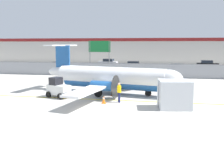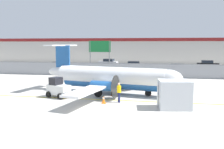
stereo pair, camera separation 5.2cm
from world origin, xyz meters
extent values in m
plane|color=#BCB7AD|center=(0.00, 0.00, 0.00)|extent=(140.00, 140.00, 0.00)
cube|color=yellow|center=(0.00, 2.00, 0.00)|extent=(84.00, 0.20, 0.01)
cube|color=gray|center=(0.00, 18.00, 1.00)|extent=(98.00, 0.04, 2.00)
cylinder|color=slate|center=(0.00, 18.00, 2.05)|extent=(98.00, 0.10, 0.10)
cube|color=#38383A|center=(0.00, 29.50, 0.06)|extent=(98.00, 17.00, 0.12)
cube|color=beige|center=(0.00, 48.00, 3.25)|extent=(91.00, 8.00, 6.50)
cube|color=maroon|center=(0.00, 44.00, 6.10)|extent=(91.00, 0.20, 0.80)
cylinder|color=white|center=(-0.66, 5.10, 1.75)|extent=(11.36, 4.14, 1.90)
ellipsoid|color=white|center=(5.11, 3.90, 1.75)|extent=(2.90, 2.29, 1.80)
ellipsoid|color=white|center=(-6.43, 6.30, 1.95)|extent=(3.31, 1.67, 1.05)
cylinder|color=#1E5193|center=(-0.66, 5.10, 1.23)|extent=(10.15, 3.49, 1.48)
cube|color=white|center=(-0.56, 5.08, 1.18)|extent=(4.82, 15.99, 0.18)
cylinder|color=#1E5193|center=(0.16, 7.59, 1.18)|extent=(2.34, 1.33, 0.90)
cone|color=black|center=(1.29, 7.35, 1.18)|extent=(0.53, 0.52, 0.44)
cylinder|color=#262626|center=(1.44, 7.32, 1.18)|extent=(0.47, 2.06, 2.10)
cylinder|color=#1E5193|center=(-0.89, 2.49, 1.18)|extent=(2.34, 1.33, 0.90)
cone|color=black|center=(0.23, 2.26, 1.18)|extent=(0.53, 0.52, 0.44)
cylinder|color=#262626|center=(0.38, 2.23, 1.18)|extent=(0.47, 2.06, 2.10)
cube|color=#1E5193|center=(-6.14, 6.24, 3.30)|extent=(1.70, 0.52, 3.10)
cube|color=white|center=(-6.28, 6.27, 4.85)|extent=(2.05, 4.92, 0.14)
cylinder|color=#59595B|center=(3.21, 4.30, 0.79)|extent=(0.17, 0.17, 0.97)
cylinder|color=black|center=(3.21, 4.30, 0.30)|extent=(0.63, 0.34, 0.60)
cylinder|color=#59595B|center=(-0.50, 7.33, 0.83)|extent=(0.17, 0.17, 0.90)
cylinder|color=black|center=(-0.50, 7.33, 0.38)|extent=(0.79, 0.37, 0.76)
cylinder|color=#59595B|center=(-1.40, 3.00, 0.83)|extent=(0.17, 0.17, 0.90)
cylinder|color=black|center=(-1.40, 3.00, 0.38)|extent=(0.79, 0.37, 0.76)
cube|color=silver|center=(-5.05, 2.27, 0.73)|extent=(2.45, 1.85, 0.90)
cube|color=black|center=(-5.37, 2.41, 1.53)|extent=(1.21, 1.27, 0.70)
cube|color=black|center=(-3.98, 1.84, 0.43)|extent=(0.57, 1.08, 0.30)
cylinder|color=black|center=(-4.13, 2.54, 0.28)|extent=(0.59, 0.38, 0.56)
cylinder|color=black|center=(-4.58, 1.43, 0.28)|extent=(0.59, 0.38, 0.56)
cylinder|color=black|center=(-5.51, 3.11, 0.28)|extent=(0.59, 0.38, 0.56)
cylinder|color=black|center=(-5.97, 2.00, 0.28)|extent=(0.59, 0.38, 0.56)
cylinder|color=#191E4C|center=(0.88, 1.21, 0.42)|extent=(0.20, 0.20, 0.85)
cylinder|color=#191E4C|center=(0.82, 1.40, 0.42)|extent=(0.20, 0.20, 0.85)
cylinder|color=yellow|center=(0.85, 1.31, 1.15)|extent=(0.43, 0.43, 0.60)
cylinder|color=yellow|center=(0.92, 1.10, 1.18)|extent=(0.13, 0.13, 0.55)
cylinder|color=yellow|center=(0.78, 1.52, 1.18)|extent=(0.13, 0.13, 0.55)
sphere|color=tan|center=(0.85, 1.31, 1.59)|extent=(0.22, 0.22, 0.22)
cube|color=silver|center=(5.38, 0.10, 1.10)|extent=(2.65, 2.30, 2.20)
cube|color=#333338|center=(5.38, 0.10, 1.10)|extent=(2.43, 0.41, 2.20)
cube|color=orange|center=(3.31, 4.75, 0.02)|extent=(0.36, 0.36, 0.04)
cone|color=orange|center=(3.31, 4.75, 0.34)|extent=(0.28, 0.28, 0.60)
cylinder|color=white|center=(3.31, 4.75, 0.42)|extent=(0.17, 0.17, 0.08)
cube|color=orange|center=(-0.17, 3.98, 0.02)|extent=(0.36, 0.36, 0.04)
cone|color=orange|center=(-0.17, 3.98, 0.34)|extent=(0.28, 0.28, 0.60)
cylinder|color=white|center=(-0.17, 3.98, 0.42)|extent=(0.17, 0.17, 0.08)
cube|color=orange|center=(-0.36, 0.63, 0.02)|extent=(0.36, 0.36, 0.04)
cone|color=orange|center=(-0.36, 0.63, 0.34)|extent=(0.28, 0.28, 0.60)
cylinder|color=white|center=(-0.36, 0.63, 0.42)|extent=(0.17, 0.17, 0.08)
cube|color=black|center=(-14.20, 24.40, 0.74)|extent=(4.21, 1.73, 0.80)
cube|color=#262D38|center=(-14.05, 24.40, 1.42)|extent=(2.21, 1.58, 0.56)
cylinder|color=black|center=(-15.61, 23.51, 0.42)|extent=(0.60, 0.20, 0.60)
cylinder|color=black|center=(-15.59, 25.31, 0.42)|extent=(0.60, 0.20, 0.60)
cylinder|color=black|center=(-12.81, 23.49, 0.42)|extent=(0.60, 0.20, 0.60)
cylinder|color=black|center=(-12.79, 25.29, 0.42)|extent=(0.60, 0.20, 0.60)
cube|color=silver|center=(-6.98, 35.38, 0.74)|extent=(4.39, 2.23, 0.80)
cube|color=#262D38|center=(-6.83, 35.36, 1.42)|extent=(2.38, 1.83, 0.56)
cylinder|color=black|center=(-8.48, 34.67, 0.42)|extent=(0.62, 0.28, 0.60)
cylinder|color=black|center=(-8.25, 36.46, 0.42)|extent=(0.62, 0.28, 0.60)
cylinder|color=black|center=(-5.71, 34.31, 0.42)|extent=(0.62, 0.28, 0.60)
cylinder|color=black|center=(-5.47, 36.09, 0.42)|extent=(0.62, 0.28, 0.60)
cube|color=black|center=(-0.72, 28.54, 0.74)|extent=(4.26, 1.85, 0.80)
cube|color=#262D38|center=(-0.57, 28.55, 1.42)|extent=(2.25, 1.64, 0.56)
cylinder|color=black|center=(-2.08, 27.59, 0.42)|extent=(0.61, 0.22, 0.60)
cylinder|color=black|center=(-2.15, 29.39, 0.42)|extent=(0.61, 0.22, 0.60)
cylinder|color=black|center=(0.72, 27.69, 0.42)|extent=(0.61, 0.22, 0.60)
cylinder|color=black|center=(0.65, 29.49, 0.42)|extent=(0.61, 0.22, 0.60)
cube|color=gray|center=(7.21, 23.50, 0.74)|extent=(4.22, 1.76, 0.80)
cube|color=#262D38|center=(7.36, 23.50, 1.42)|extent=(2.22, 1.59, 0.56)
cylinder|color=black|center=(5.82, 22.58, 0.42)|extent=(0.60, 0.21, 0.60)
cylinder|color=black|center=(5.80, 24.38, 0.42)|extent=(0.60, 0.21, 0.60)
cylinder|color=black|center=(8.62, 22.62, 0.42)|extent=(0.60, 0.21, 0.60)
cylinder|color=black|center=(8.60, 24.42, 0.42)|extent=(0.60, 0.21, 0.60)
cube|color=black|center=(14.07, 33.97, 0.74)|extent=(4.32, 2.03, 0.80)
cube|color=#262D38|center=(13.92, 33.98, 1.42)|extent=(2.32, 1.73, 0.56)
cylinder|color=black|center=(15.54, 34.76, 0.42)|extent=(0.61, 0.25, 0.60)
cylinder|color=black|center=(15.40, 32.96, 0.42)|extent=(0.61, 0.25, 0.60)
cylinder|color=black|center=(12.75, 34.98, 0.42)|extent=(0.61, 0.25, 0.60)
cylinder|color=black|center=(12.61, 33.19, 0.42)|extent=(0.61, 0.25, 0.60)
cylinder|color=slate|center=(-6.88, 20.02, 2.75)|extent=(0.14, 0.14, 5.50)
cylinder|color=slate|center=(-3.68, 20.02, 2.75)|extent=(0.14, 0.14, 5.50)
cube|color=#14662D|center=(-5.28, 20.02, 4.60)|extent=(3.60, 0.10, 1.80)
camera|label=1|loc=(4.05, -19.51, 4.99)|focal=40.00mm
camera|label=2|loc=(4.10, -19.50, 4.99)|focal=40.00mm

